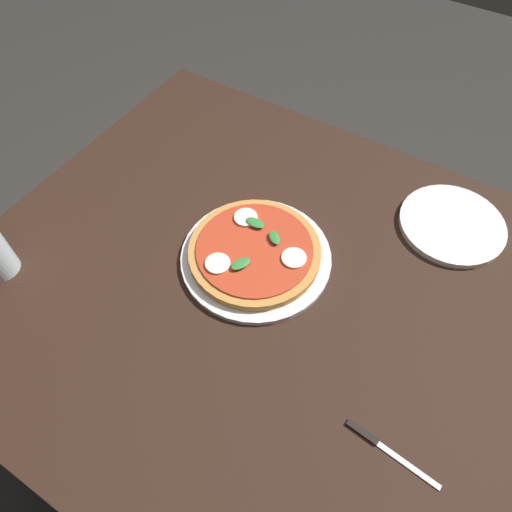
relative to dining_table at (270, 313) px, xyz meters
The scene contains 6 objects.
ground_plane 0.66m from the dining_table, ahead, with size 6.00×6.00×0.00m, color #2D2B28.
dining_table is the anchor object (origin of this frame).
serving_tray 0.13m from the dining_table, 145.44° to the left, with size 0.31×0.31×0.01m, color silver.
pizza 0.15m from the dining_table, 146.37° to the left, with size 0.27×0.27×0.03m.
plate_white 0.44m from the dining_table, 53.26° to the left, with size 0.23×0.23×0.01m, color white.
knife 0.36m from the dining_table, 28.70° to the right, with size 0.17×0.03×0.01m.
Camera 1 is at (0.23, -0.44, 1.56)m, focal length 32.96 mm.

